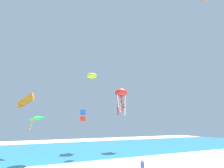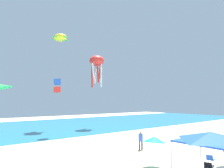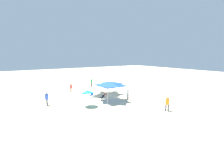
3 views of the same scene
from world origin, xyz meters
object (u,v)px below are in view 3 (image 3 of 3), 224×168
beach_umbrella (87,92)px  person_beachcomber (71,87)px  person_by_tent (91,82)px  person_far_stroller (47,98)px  folding_chair_left_of_tent (102,97)px  person_kite_handler (128,94)px  person_near_umbrella (167,102)px  folding_chair_right_of_tent (105,94)px  folding_chair_near_cooler (91,95)px  canopy_tent (110,84)px

beach_umbrella → person_beachcomber: size_ratio=1.43×
person_by_tent → person_far_stroller: 13.90m
folding_chair_left_of_tent → person_kite_handler: 3.94m
person_near_umbrella → folding_chair_right_of_tent: bearing=-57.3°
folding_chair_left_of_tent → folding_chair_near_cooler: bearing=-86.5°
person_by_tent → person_near_umbrella: size_ratio=0.99×
beach_umbrella → person_beachcomber: beach_umbrella is taller
canopy_tent → person_by_tent: 11.72m
beach_umbrella → canopy_tent: bearing=-82.4°
folding_chair_near_cooler → beach_umbrella: bearing=47.5°
person_beachcomber → person_far_stroller: size_ratio=0.88×
beach_umbrella → person_near_umbrella: 10.27m
canopy_tent → folding_chair_left_of_tent: size_ratio=4.39×
folding_chair_near_cooler → person_beachcomber: size_ratio=0.49×
person_far_stroller → person_beachcomber: bearing=144.4°
folding_chair_left_of_tent → person_by_tent: size_ratio=0.44×
canopy_tent → beach_umbrella: (-0.53, 3.99, -0.64)m
canopy_tent → person_far_stroller: size_ratio=1.91×
person_kite_handler → person_far_stroller: bearing=-91.2°
canopy_tent → person_beachcomber: (8.75, 2.99, -1.66)m
folding_chair_right_of_tent → person_beachcomber: size_ratio=0.49×
folding_chair_near_cooler → person_by_tent: size_ratio=0.44×
canopy_tent → person_kite_handler: size_ratio=2.13×
person_beachcomber → person_far_stroller: bearing=-84.7°
person_kite_handler → canopy_tent: bearing=-95.5°
beach_umbrella → person_by_tent: bearing=-28.5°
person_kite_handler → person_near_umbrella: 6.62m
person_beachcomber → person_by_tent: bearing=73.5°
folding_chair_left_of_tent → beach_umbrella: bearing=7.1°
person_beachcomber → person_near_umbrella: person_near_umbrella is taller
canopy_tent → beach_umbrella: bearing=97.6°
folding_chair_right_of_tent → canopy_tent: bearing=-162.3°
canopy_tent → person_near_umbrella: 8.49m
person_near_umbrella → person_far_stroller: person_far_stroller is taller
beach_umbrella → folding_chair_right_of_tent: bearing=-55.2°
person_beachcomber → person_kite_handler: bearing=-13.0°
folding_chair_left_of_tent → person_beachcomber: (7.68, 2.20, 0.50)m
folding_chair_right_of_tent → folding_chair_near_cooler: bearing=110.4°
person_beachcomber → canopy_tent: bearing=-23.2°
folding_chair_left_of_tent → person_by_tent: (10.28, -3.24, 0.61)m
beach_umbrella → person_kite_handler: bearing=-94.9°
folding_chair_right_of_tent → person_near_umbrella: bearing=-134.3°
folding_chair_near_cooler → folding_chair_right_of_tent: bearing=159.9°
canopy_tent → person_beachcomber: 9.39m
person_kite_handler → person_near_umbrella: size_ratio=0.90×
folding_chair_near_cooler → person_beachcomber: person_beachcomber is taller
person_beachcomber → person_by_tent: person_by_tent is taller
folding_chair_near_cooler → person_far_stroller: bearing=-6.9°
folding_chair_left_of_tent → person_kite_handler: person_kite_handler is taller
beach_umbrella → folding_chair_near_cooler: size_ratio=2.90×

